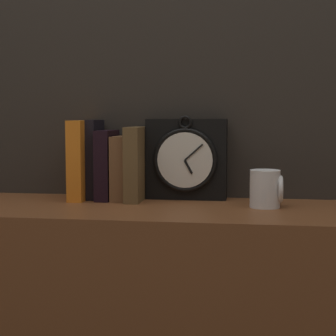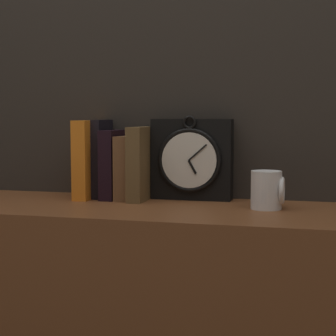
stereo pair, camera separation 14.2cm
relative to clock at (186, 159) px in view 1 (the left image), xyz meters
name	(u,v)px [view 1 (the left image)]	position (x,y,z in m)	size (l,w,h in m)	color
wall_back	(180,41)	(-0.03, 0.07, 0.33)	(6.00, 0.05, 2.60)	#2D2823
clock	(186,159)	(0.00, 0.00, 0.00)	(0.22, 0.07, 0.23)	black
book_slot0_orange	(82,160)	(-0.29, -0.04, 0.00)	(0.04, 0.15, 0.22)	orange
book_slot1_black	(95,159)	(-0.26, -0.02, 0.00)	(0.03, 0.11, 0.22)	black
book_slot2_black	(107,165)	(-0.22, -0.03, -0.02)	(0.04, 0.14, 0.19)	black
book_slot3_brown	(122,168)	(-0.18, -0.03, -0.02)	(0.04, 0.14, 0.18)	brown
book_slot4_brown	(136,164)	(-0.13, -0.04, -0.01)	(0.04, 0.16, 0.20)	brown
mug	(266,189)	(0.22, -0.11, -0.06)	(0.08, 0.08, 0.10)	white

